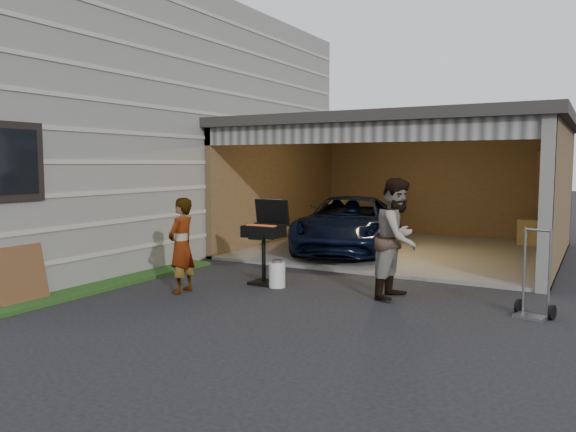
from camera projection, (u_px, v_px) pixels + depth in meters
name	position (u px, v px, depth m)	size (l,w,h in m)	color
ground	(195.00, 314.00, 7.40)	(80.00, 80.00, 0.00)	black
house	(101.00, 131.00, 13.54)	(7.00, 11.00, 5.50)	#474744
groundcover_strip	(17.00, 307.00, 7.62)	(0.50, 8.00, 0.06)	#193814
garage	(408.00, 168.00, 12.76)	(6.80, 6.30, 2.90)	#605E59
minivan	(349.00, 226.00, 12.38)	(1.97, 4.27, 1.19)	black
woman	(182.00, 245.00, 8.55)	(0.53, 0.35, 1.46)	#A9BCD5
man	(398.00, 238.00, 8.22)	(0.86, 0.67, 1.76)	#47271B
bbq_grill	(265.00, 234.00, 9.17)	(0.62, 0.54, 1.38)	black
propane_tank	(277.00, 275.00, 8.97)	(0.27, 0.27, 0.40)	white
plywood_panel	(22.00, 276.00, 7.82)	(0.04, 0.75, 0.84)	#4E301B
hand_truck	(534.00, 300.00, 7.20)	(0.51, 0.45, 1.15)	gray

